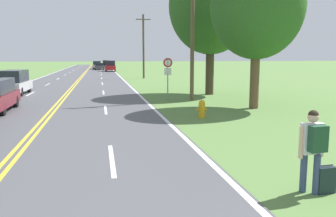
% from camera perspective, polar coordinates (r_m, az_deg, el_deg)
% --- Properties ---
extents(hitchhiker_person, '(0.57, 0.41, 1.68)m').
position_cam_1_polar(hitchhiker_person, '(7.52, 22.24, -5.18)').
color(hitchhiker_person, '#38476B').
rests_on(hitchhiker_person, ground).
extents(suitcase, '(0.41, 0.18, 0.59)m').
position_cam_1_polar(suitcase, '(7.87, 23.98, -10.45)').
color(suitcase, '#19282D').
rests_on(suitcase, ground).
extents(fire_hydrant, '(0.46, 0.30, 0.81)m').
position_cam_1_polar(fire_hydrant, '(15.83, 5.45, -0.04)').
color(fire_hydrant, gold).
rests_on(fire_hydrant, ground).
extents(traffic_sign, '(0.60, 0.10, 2.63)m').
position_cam_1_polar(traffic_sign, '(22.25, -0.03, 6.49)').
color(traffic_sign, gray).
rests_on(traffic_sign, ground).
extents(utility_pole_midground, '(1.80, 0.24, 9.75)m').
position_cam_1_polar(utility_pole_midground, '(22.17, 3.96, 14.35)').
color(utility_pole_midground, brown).
rests_on(utility_pole_midground, ground).
extents(utility_pole_far, '(1.80, 0.24, 7.81)m').
position_cam_1_polar(utility_pole_far, '(44.76, -3.96, 10.05)').
color(utility_pole_far, brown).
rests_on(utility_pole_far, ground).
extents(tree_right_cluster, '(5.87, 5.87, 9.60)m').
position_cam_1_polar(tree_right_cluster, '(25.92, 6.88, 16.02)').
color(tree_right_cluster, '#473828').
rests_on(tree_right_cluster, ground).
extents(tree_far_back, '(4.77, 4.77, 8.03)m').
position_cam_1_polar(tree_far_back, '(19.29, 14.12, 15.74)').
color(tree_far_back, brown).
rests_on(tree_far_back, ground).
extents(car_silver_van_approaching, '(1.82, 4.38, 1.74)m').
position_cam_1_polar(car_silver_van_approaching, '(27.77, -23.54, 3.92)').
color(car_silver_van_approaching, black).
rests_on(car_silver_van_approaching, ground).
extents(car_red_van_mid_near, '(2.07, 4.21, 1.97)m').
position_cam_1_polar(car_red_van_mid_near, '(66.47, -9.20, 6.78)').
color(car_red_van_mid_near, black).
rests_on(car_red_van_mid_near, ground).
extents(car_dark_grey_sedan_mid_far, '(1.93, 4.21, 1.39)m').
position_cam_1_polar(car_dark_grey_sedan_mid_far, '(74.73, -10.90, 6.67)').
color(car_dark_grey_sedan_mid_far, black).
rests_on(car_dark_grey_sedan_mid_far, ground).
extents(car_champagne_van_receding, '(1.95, 4.57, 1.72)m').
position_cam_1_polar(car_champagne_van_receding, '(80.33, -11.31, 6.90)').
color(car_champagne_van_receding, black).
rests_on(car_champagne_van_receding, ground).
extents(car_black_van_distant, '(1.94, 4.65, 1.80)m').
position_cam_1_polar(car_black_van_distant, '(89.51, -9.94, 7.08)').
color(car_black_van_distant, black).
rests_on(car_black_van_distant, ground).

